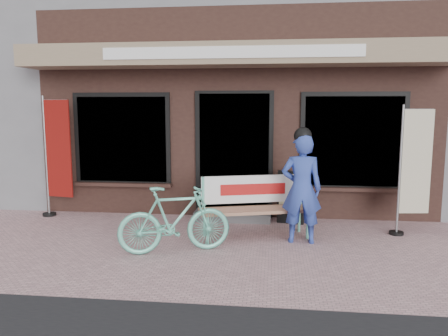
# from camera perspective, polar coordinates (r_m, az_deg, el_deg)

# --- Properties ---
(ground) EXTENTS (70.00, 70.00, 0.00)m
(ground) POSITION_cam_1_polar(r_m,az_deg,el_deg) (5.89, -0.51, -11.15)
(ground) COLOR #C6979B
(ground) RESTS_ON ground
(storefront) EXTENTS (7.00, 6.77, 6.00)m
(storefront) POSITION_cam_1_polar(r_m,az_deg,el_deg) (10.55, 2.89, 13.82)
(storefront) COLOR black
(storefront) RESTS_ON ground
(bench) EXTENTS (1.72, 0.86, 0.90)m
(bench) POSITION_cam_1_polar(r_m,az_deg,el_deg) (6.55, 3.99, -4.36)
(bench) COLOR #66C8AD
(bench) RESTS_ON ground
(person) EXTENTS (0.57, 0.37, 1.65)m
(person) POSITION_cam_1_polar(r_m,az_deg,el_deg) (6.27, 10.09, -2.40)
(person) COLOR #2E45A1
(person) RESTS_ON ground
(bicycle) EXTENTS (1.55, 0.92, 0.90)m
(bicycle) POSITION_cam_1_polar(r_m,az_deg,el_deg) (5.86, -6.48, -6.70)
(bicycle) COLOR #66C8AD
(bicycle) RESTS_ON ground
(nobori_red) EXTENTS (0.63, 0.26, 2.12)m
(nobori_red) POSITION_cam_1_polar(r_m,az_deg,el_deg) (8.13, -21.03, 1.58)
(nobori_red) COLOR gray
(nobori_red) RESTS_ON ground
(nobori_cream) EXTENTS (0.58, 0.24, 1.96)m
(nobori_cream) POSITION_cam_1_polar(r_m,az_deg,el_deg) (7.10, 23.47, -0.09)
(nobori_cream) COLOR gray
(nobori_cream) RESTS_ON ground
(menu_stand) EXTENTS (0.45, 0.19, 0.88)m
(menu_stand) POSITION_cam_1_polar(r_m,az_deg,el_deg) (7.31, 8.71, -3.73)
(menu_stand) COLOR black
(menu_stand) RESTS_ON ground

